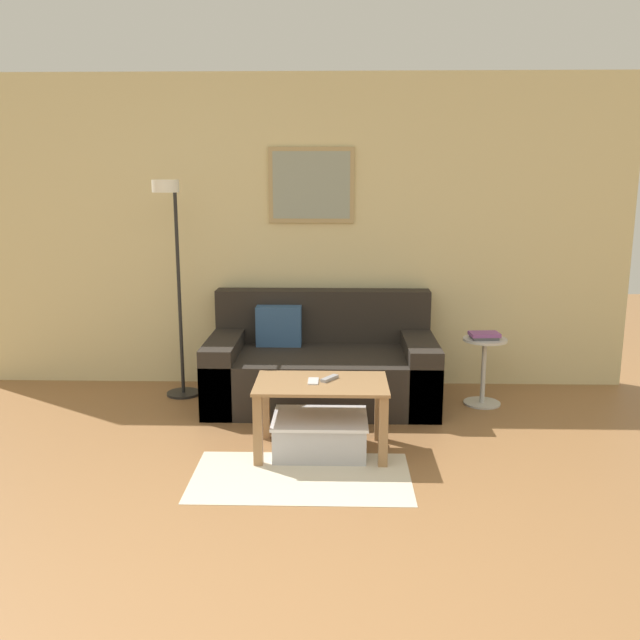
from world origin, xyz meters
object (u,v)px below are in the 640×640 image
object	(u,v)px
book_stack	(484,335)
remote_control	(330,378)
couch	(321,366)
side_table	(484,365)
floor_lamp	(173,259)
storage_bin	(320,434)
coffee_table	(321,397)
cell_phone	(313,381)

from	to	relation	value
book_stack	remote_control	xyz separation A→B (m)	(-1.17, -0.91, -0.07)
couch	side_table	size ratio (longest dim) A/B	3.32
floor_lamp	storage_bin	bearing A→B (deg)	-41.13
side_table	remote_control	xyz separation A→B (m)	(-1.18, -0.92, 0.16)
couch	coffee_table	world-z (taller)	couch
coffee_table	floor_lamp	bearing A→B (deg)	139.47
couch	book_stack	bearing A→B (deg)	-3.25
side_table	book_stack	size ratio (longest dim) A/B	2.26
storage_bin	book_stack	size ratio (longest dim) A/B	2.58
cell_phone	floor_lamp	bearing A→B (deg)	138.19
coffee_table	book_stack	bearing A→B (deg)	38.15
side_table	cell_phone	xyz separation A→B (m)	(-1.28, -0.96, 0.16)
storage_bin	side_table	xyz separation A→B (m)	(1.24, 0.98, 0.19)
book_stack	cell_phone	world-z (taller)	book_stack
side_table	book_stack	xyz separation A→B (m)	(-0.01, -0.01, 0.24)
side_table	book_stack	distance (m)	0.24
couch	cell_phone	bearing A→B (deg)	-91.42
side_table	remote_control	world-z (taller)	side_table
floor_lamp	side_table	bearing A→B (deg)	-0.42
coffee_table	book_stack	world-z (taller)	book_stack
floor_lamp	side_table	size ratio (longest dim) A/B	3.27
book_stack	floor_lamp	bearing A→B (deg)	179.40
couch	storage_bin	bearing A→B (deg)	-89.02
coffee_table	side_table	size ratio (longest dim) A/B	1.60
remote_control	side_table	bearing A→B (deg)	71.87
storage_bin	coffee_table	bearing A→B (deg)	60.26
storage_bin	side_table	distance (m)	1.59
coffee_table	remote_control	distance (m)	0.13
side_table	couch	bearing A→B (deg)	177.11
couch	storage_bin	size ratio (longest dim) A/B	2.90
storage_bin	cell_phone	bearing A→B (deg)	153.14
floor_lamp	coffee_table	bearing A→B (deg)	-40.53
side_table	book_stack	bearing A→B (deg)	-143.22
storage_bin	book_stack	distance (m)	1.63
coffee_table	storage_bin	size ratio (longest dim) A/B	1.39
coffee_table	cell_phone	xyz separation A→B (m)	(-0.05, 0.01, 0.11)
storage_bin	remote_control	distance (m)	0.37
remote_control	book_stack	bearing A→B (deg)	71.88
floor_lamp	couch	bearing A→B (deg)	2.33
storage_bin	remote_control	bearing A→B (deg)	46.78
book_stack	cell_phone	bearing A→B (deg)	-143.21
couch	floor_lamp	world-z (taller)	floor_lamp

